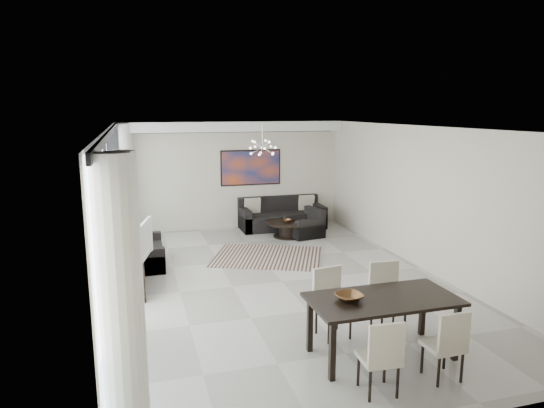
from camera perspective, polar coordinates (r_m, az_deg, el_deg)
name	(u,v)px	position (r m, az deg, el deg)	size (l,w,h in m)	color
room_shell	(306,206)	(9.09, 3.98, -0.19)	(6.00, 9.00, 2.90)	#A8A39B
window_wall	(120,215)	(8.54, -17.40, -1.28)	(0.37, 8.95, 2.90)	silver
soffit	(234,127)	(12.94, -4.54, 9.06)	(5.98, 0.40, 0.26)	white
painting	(251,168)	(13.30, -2.50, 4.30)	(1.68, 0.04, 0.98)	#BE481A
chandelier	(262,148)	(11.28, -1.13, 6.66)	(0.66, 0.66, 0.71)	silver
rug	(268,256)	(10.83, -0.49, -6.18)	(2.33, 1.79, 0.01)	black
coffee_table	(288,228)	(12.45, 1.95, -2.86)	(1.12, 1.12, 0.39)	black
bowl_coffee	(287,221)	(12.34, 1.77, -1.99)	(0.24, 0.24, 0.07)	brown
sofa_main	(282,218)	(13.35, 1.15, -1.62)	(2.30, 0.94, 0.84)	black
loveseat	(141,254)	(10.55, -15.17, -5.67)	(0.83, 1.48, 0.74)	black
armchair	(305,227)	(12.53, 3.93, -2.69)	(0.93, 0.97, 0.71)	black
side_table	(135,233)	(11.78, -15.86, -3.34)	(0.40, 0.40, 0.56)	black
tv_console	(130,273)	(9.35, -16.33, -7.77)	(0.49, 1.73, 0.54)	black
television	(138,241)	(9.12, -15.53, -4.22)	(1.17, 0.15, 0.67)	gray
dining_table	(383,304)	(6.61, 12.91, -11.37)	(1.95, 0.98, 0.81)	black
dining_chair_sw	(382,353)	(5.82, 12.84, -16.75)	(0.45, 0.45, 0.93)	beige
dining_chair_se	(448,341)	(6.33, 20.01, -14.94)	(0.43, 0.43, 0.91)	beige
dining_chair_nw	(330,297)	(7.15, 6.88, -10.79)	(0.51, 0.51, 0.99)	beige
dining_chair_ne	(386,291)	(7.49, 13.28, -9.93)	(0.49, 0.49, 1.00)	beige
bowl_dining	(349,297)	(6.40, 9.05, -10.77)	(0.35, 0.35, 0.09)	brown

